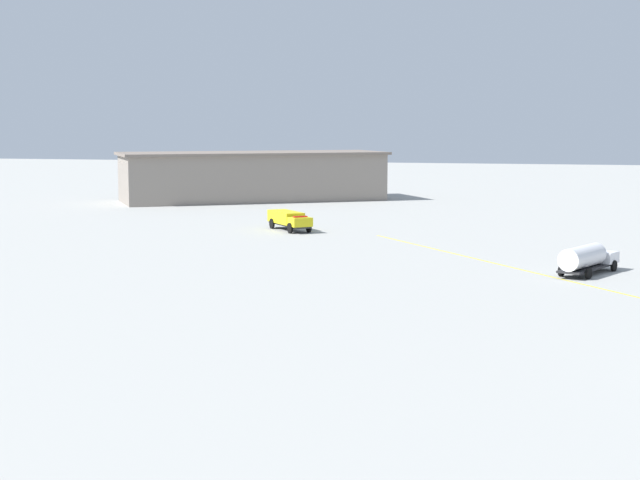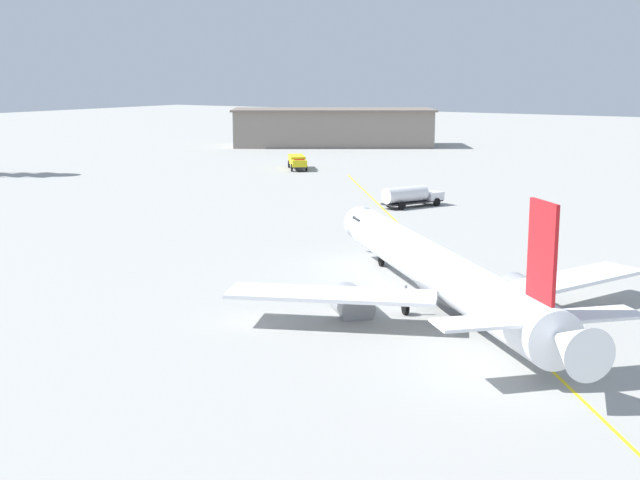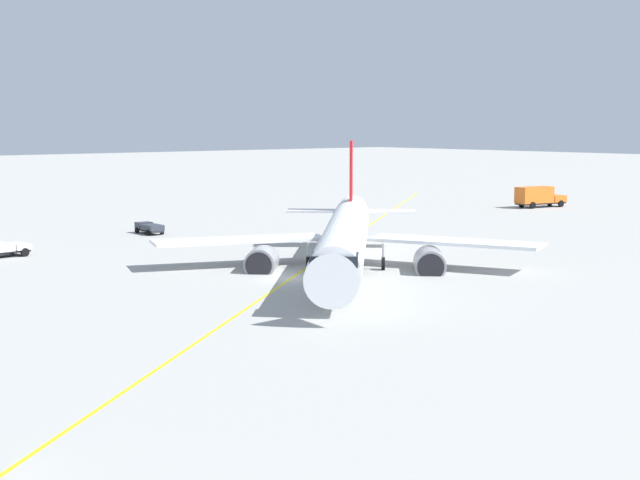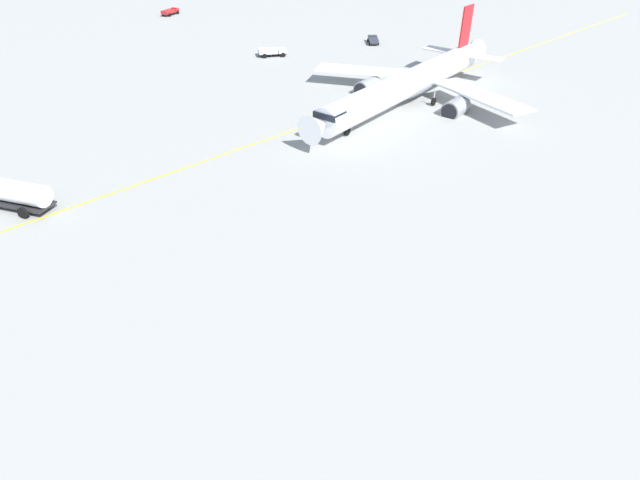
{
  "view_description": "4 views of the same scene",
  "coord_description": "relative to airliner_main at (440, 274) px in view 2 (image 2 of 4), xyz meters",
  "views": [
    {
      "loc": [
        -57.41,
        26.33,
        14.37
      ],
      "look_at": [
        11.19,
        44.5,
        5.9
      ],
      "focal_mm": 54.85,
      "sensor_mm": 36.0,
      "label": 1
    },
    {
      "loc": [
        -65.54,
        -26.25,
        18.05
      ],
      "look_at": [
        2.57,
        17.03,
        2.26
      ],
      "focal_mm": 48.43,
      "sensor_mm": 36.0,
      "label": 2
    },
    {
      "loc": [
        46.16,
        58.53,
        12.4
      ],
      "look_at": [
        -3.04,
        0.74,
        2.93
      ],
      "focal_mm": 52.54,
      "sensor_mm": 36.0,
      "label": 3
    },
    {
      "loc": [
        13.71,
        69.73,
        24.6
      ],
      "look_at": [
        11.19,
        44.5,
        7.3
      ],
      "focal_mm": 28.56,
      "sensor_mm": 36.0,
      "label": 4
    }
  ],
  "objects": [
    {
      "name": "ground_plane",
      "position": [
        5.82,
        -0.72,
        -2.69
      ],
      "size": [
        600.0,
        600.0,
        0.0
      ],
      "primitive_type": "plane",
      "color": "#9E9E99"
    },
    {
      "name": "airliner_main",
      "position": [
        0.0,
        0.0,
        0.0
      ],
      "size": [
        33.33,
        34.05,
        11.25
      ],
      "rotation": [
        0.0,
        0.0,
        0.8
      ],
      "color": "white",
      "rests_on": "ground_plane"
    },
    {
      "name": "fire_tender_truck",
      "position": [
        74.47,
        63.36,
        -1.16
      ],
      "size": [
        9.17,
        8.18,
        2.5
      ],
      "rotation": [
        0.0,
        0.0,
        3.83
      ],
      "color": "#232326",
      "rests_on": "ground_plane"
    },
    {
      "name": "fuel_tanker_truck",
      "position": [
        44.38,
        24.63,
        -1.12
      ],
      "size": [
        9.4,
        5.93,
        2.87
      ],
      "rotation": [
        0.0,
        0.0,
        5.87
      ],
      "color": "#232326",
      "rests_on": "ground_plane"
    },
    {
      "name": "terminal_shed",
      "position": [
        122.27,
        84.82,
        1.89
      ],
      "size": [
        41.44,
        50.93,
        9.1
      ],
      "rotation": [
        0.0,
        0.0,
        2.14
      ],
      "color": "gray",
      "rests_on": "ground_plane"
    },
    {
      "name": "taxiway_centreline",
      "position": [
        0.85,
        -3.95,
        -2.68
      ],
      "size": [
        141.56,
        109.21,
        0.01
      ],
      "rotation": [
        0.0,
        0.0,
        0.66
      ],
      "color": "yellow",
      "rests_on": "ground_plane"
    }
  ]
}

